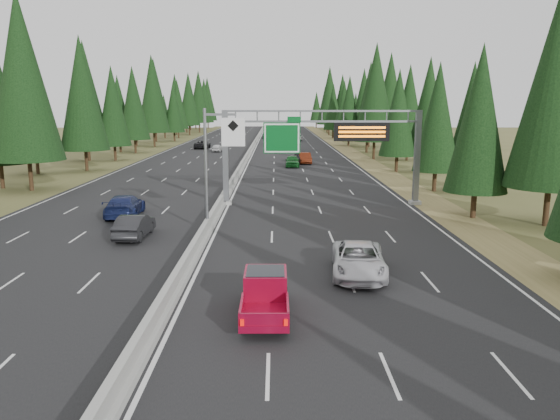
# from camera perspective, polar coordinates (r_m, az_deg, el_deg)

# --- Properties ---
(road) EXTENTS (32.00, 260.00, 0.08)m
(road) POSITION_cam_1_polar(r_m,az_deg,el_deg) (90.51, -3.31, 5.65)
(road) COLOR black
(road) RESTS_ON ground
(shoulder_right) EXTENTS (3.60, 260.00, 0.06)m
(shoulder_right) POSITION_cam_1_polar(r_m,az_deg,el_deg) (91.37, 7.96, 5.61)
(shoulder_right) COLOR olive
(shoulder_right) RESTS_ON ground
(shoulder_left) EXTENTS (3.60, 260.00, 0.06)m
(shoulder_left) POSITION_cam_1_polar(r_m,az_deg,el_deg) (93.11, -14.37, 5.47)
(shoulder_left) COLOR #4D4E24
(shoulder_left) RESTS_ON ground
(median_barrier) EXTENTS (0.70, 260.00, 0.85)m
(median_barrier) POSITION_cam_1_polar(r_m,az_deg,el_deg) (90.48, -3.31, 5.89)
(median_barrier) COLOR gray
(median_barrier) RESTS_ON road
(sign_gantry) EXTENTS (16.75, 0.98, 7.80)m
(sign_gantry) POSITION_cam_1_polar(r_m,az_deg,el_deg) (45.22, 5.20, 7.06)
(sign_gantry) COLOR slate
(sign_gantry) RESTS_ON road
(hov_sign_pole) EXTENTS (2.80, 0.50, 8.00)m
(hov_sign_pole) POSITION_cam_1_polar(r_m,az_deg,el_deg) (35.39, -6.83, 5.09)
(hov_sign_pole) COLOR slate
(hov_sign_pole) RESTS_ON road
(tree_row_right) EXTENTS (11.94, 243.49, 18.96)m
(tree_row_right) POSITION_cam_1_polar(r_m,az_deg,el_deg) (88.48, 11.29, 11.13)
(tree_row_right) COLOR black
(tree_row_right) RESTS_ON ground
(tree_row_left) EXTENTS (11.85, 243.35, 18.89)m
(tree_row_left) POSITION_cam_1_polar(r_m,az_deg,el_deg) (91.58, -17.36, 11.11)
(tree_row_left) COLOR black
(tree_row_left) RESTS_ON ground
(silver_minivan) EXTENTS (3.04, 5.70, 1.53)m
(silver_minivan) POSITION_cam_1_polar(r_m,az_deg,el_deg) (26.95, 8.21, -5.17)
(silver_minivan) COLOR silver
(silver_minivan) RESTS_ON road
(red_pickup) EXTENTS (1.79, 5.00, 1.63)m
(red_pickup) POSITION_cam_1_polar(r_m,az_deg,el_deg) (21.95, -1.53, -8.44)
(red_pickup) COLOR black
(red_pickup) RESTS_ON road
(car_ahead_green) EXTENTS (1.98, 4.67, 1.58)m
(car_ahead_green) POSITION_cam_1_polar(r_m,az_deg,el_deg) (73.95, 1.30, 5.14)
(car_ahead_green) COLOR #12511C
(car_ahead_green) RESTS_ON road
(car_ahead_dkred) EXTENTS (1.87, 4.79, 1.56)m
(car_ahead_dkred) POSITION_cam_1_polar(r_m,az_deg,el_deg) (78.24, 2.61, 5.44)
(car_ahead_dkred) COLOR #521B0B
(car_ahead_dkred) RESTS_ON road
(car_ahead_dkgrey) EXTENTS (2.35, 5.29, 1.51)m
(car_ahead_dkgrey) POSITION_cam_1_polar(r_m,az_deg,el_deg) (79.37, 2.05, 5.51)
(car_ahead_dkgrey) COLOR black
(car_ahead_dkgrey) RESTS_ON road
(car_ahead_white) EXTENTS (2.69, 5.06, 1.35)m
(car_ahead_white) POSITION_cam_1_polar(r_m,az_deg,el_deg) (129.29, 1.77, 7.54)
(car_ahead_white) COLOR white
(car_ahead_white) RESTS_ON road
(car_ahead_far) EXTENTS (2.07, 4.71, 1.58)m
(car_ahead_far) POSITION_cam_1_polar(r_m,az_deg,el_deg) (137.73, -1.42, 7.80)
(car_ahead_far) COLOR black
(car_ahead_far) RESTS_ON road
(car_onc_near) EXTENTS (1.71, 4.57, 1.49)m
(car_onc_near) POSITION_cam_1_polar(r_m,az_deg,el_deg) (35.35, -14.96, -1.61)
(car_onc_near) COLOR black
(car_onc_near) RESTS_ON road
(car_onc_blue) EXTENTS (2.65, 5.78, 1.64)m
(car_onc_blue) POSITION_cam_1_polar(r_m,az_deg,el_deg) (42.23, -15.92, 0.44)
(car_onc_blue) COLOR #161F4D
(car_onc_blue) RESTS_ON road
(car_onc_white) EXTENTS (1.90, 4.09, 1.36)m
(car_onc_white) POSITION_cam_1_polar(r_m,az_deg,el_deg) (99.20, -6.57, 6.47)
(car_onc_white) COLOR silver
(car_onc_white) RESTS_ON road
(car_onc_far) EXTENTS (2.74, 5.71, 1.57)m
(car_onc_far) POSITION_cam_1_polar(r_m,az_deg,el_deg) (106.73, -8.11, 6.80)
(car_onc_far) COLOR black
(car_onc_far) RESTS_ON road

